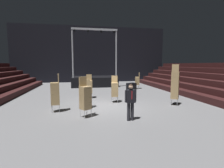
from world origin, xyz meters
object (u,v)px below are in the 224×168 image
at_px(stage_riser, 94,80).
at_px(chair_stack_mid_right, 137,81).
at_px(chair_stack_front_right, 175,85).
at_px(chair_stack_mid_centre, 85,97).
at_px(chair_stack_front_left, 55,93).
at_px(chair_stack_rear_left, 115,89).
at_px(equipment_road_case, 131,86).
at_px(man_with_tie, 131,100).
at_px(chair_stack_mid_left, 89,86).
at_px(chair_stack_rear_right, 87,93).

height_order(stage_riser, chair_stack_mid_right, stage_riser).
height_order(chair_stack_front_right, chair_stack_mid_centre, chair_stack_front_right).
bearing_deg(chair_stack_mid_centre, chair_stack_front_left, -70.96).
height_order(chair_stack_rear_left, equipment_road_case, chair_stack_rear_left).
bearing_deg(man_with_tie, chair_stack_mid_left, -83.61).
relative_size(stage_riser, man_with_tie, 3.80).
distance_m(stage_riser, man_with_tie, 12.96).
distance_m(stage_riser, equipment_road_case, 5.14).
relative_size(chair_stack_front_right, equipment_road_case, 2.84).
distance_m(chair_stack_rear_left, chair_stack_rear_right, 2.18).
height_order(chair_stack_mid_centre, equipment_road_case, chair_stack_mid_centre).
distance_m(stage_riser, chair_stack_rear_right, 10.33).
height_order(man_with_tie, chair_stack_front_right, chair_stack_front_right).
height_order(stage_riser, chair_stack_mid_left, stage_riser).
xyz_separation_m(stage_riser, equipment_road_case, (3.47, -3.78, -0.31)).
bearing_deg(chair_stack_mid_right, chair_stack_mid_left, 143.46).
xyz_separation_m(chair_stack_mid_left, chair_stack_rear_left, (1.62, -1.78, 0.00)).
distance_m(man_with_tie, chair_stack_front_left, 4.13).
relative_size(chair_stack_mid_right, chair_stack_rear_right, 1.00).
distance_m(stage_riser, chair_stack_mid_right, 5.34).
xyz_separation_m(chair_stack_rear_right, equipment_road_case, (4.66, 6.48, -0.51)).
relative_size(stage_riser, chair_stack_front_right, 2.50).
height_order(chair_stack_mid_left, chair_stack_mid_right, chair_stack_mid_left).
bearing_deg(chair_stack_mid_centre, chair_stack_rear_left, -157.22).
relative_size(stage_riser, chair_stack_rear_right, 3.74).
xyz_separation_m(chair_stack_mid_left, equipment_road_case, (4.40, 3.58, -0.56)).
relative_size(man_with_tie, chair_stack_mid_left, 0.94).
xyz_separation_m(man_with_tie, chair_stack_mid_centre, (-2.00, 0.86, 0.04)).
height_order(man_with_tie, chair_stack_front_left, chair_stack_front_left).
distance_m(chair_stack_front_left, chair_stack_mid_right, 10.55).
xyz_separation_m(chair_stack_mid_centre, equipment_road_case, (4.80, 8.29, -0.64)).
xyz_separation_m(stage_riser, chair_stack_rear_right, (-1.19, -10.26, 0.20)).
bearing_deg(stage_riser, equipment_road_case, -47.43).
height_order(chair_stack_mid_centre, chair_stack_rear_right, chair_stack_mid_centre).
bearing_deg(chair_stack_mid_left, chair_stack_mid_centre, 85.04).
relative_size(chair_stack_mid_right, equipment_road_case, 1.90).
distance_m(chair_stack_mid_centre, chair_stack_rear_left, 3.57).
xyz_separation_m(stage_riser, chair_stack_rear_left, (0.69, -9.13, 0.25)).
xyz_separation_m(chair_stack_front_left, equipment_road_case, (6.36, 7.07, -0.68)).
relative_size(chair_stack_front_right, chair_stack_mid_centre, 1.30).
height_order(stage_riser, chair_stack_mid_centre, stage_riser).
xyz_separation_m(chair_stack_front_right, equipment_road_case, (-0.77, 6.79, -0.93)).
bearing_deg(man_with_tie, stage_riser, -96.65).
relative_size(man_with_tie, chair_stack_mid_right, 0.98).
bearing_deg(man_with_tie, chair_stack_rear_right, -64.87).
height_order(chair_stack_mid_right, equipment_road_case, chair_stack_mid_right).
xyz_separation_m(stage_riser, man_with_tie, (0.67, -12.94, 0.29)).
bearing_deg(chair_stack_front_right, chair_stack_mid_right, 127.04).
height_order(stage_riser, equipment_road_case, stage_riser).
bearing_deg(chair_stack_mid_left, man_with_tie, 105.92).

